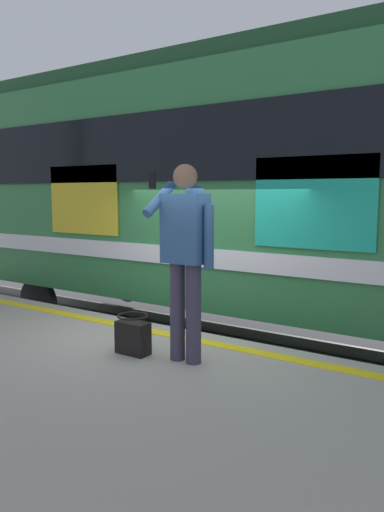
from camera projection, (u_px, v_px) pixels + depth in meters
name	position (u px, v px, depth m)	size (l,w,h in m)	color
ground_plane	(183.00, 403.00, 5.78)	(24.67, 24.67, 0.00)	#3D3D3F
safety_line	(168.00, 334.00, 5.42)	(16.12, 0.16, 0.01)	yellow
track_rail_near	(239.00, 363.00, 6.89)	(21.38, 0.08, 0.16)	slate
track_rail_far	(281.00, 338.00, 8.07)	(21.38, 0.08, 0.16)	slate
train_carriage	(237.00, 183.00, 7.41)	(9.96, 2.96, 4.15)	#2D723F
passenger	(186.00, 246.00, 4.44)	(0.57, 0.55, 1.81)	#383347
handbag	(133.00, 336.00, 4.76)	(0.33, 0.30, 0.39)	black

